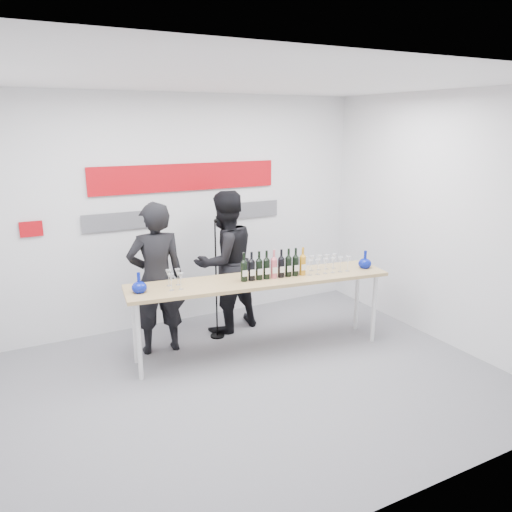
% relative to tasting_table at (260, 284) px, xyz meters
% --- Properties ---
extents(ground, '(5.00, 5.00, 0.00)m').
position_rel_tasting_table_xyz_m(ground, '(-0.35, -0.61, -0.84)').
color(ground, slate).
rests_on(ground, ground).
extents(back_wall, '(5.00, 0.04, 3.00)m').
position_rel_tasting_table_xyz_m(back_wall, '(-0.35, 1.39, 0.66)').
color(back_wall, silver).
rests_on(back_wall, ground).
extents(signage, '(3.38, 0.02, 0.79)m').
position_rel_tasting_table_xyz_m(signage, '(-0.41, 1.36, 0.97)').
color(signage, '#B0070F').
rests_on(signage, back_wall).
extents(tasting_table, '(3.08, 1.01, 0.91)m').
position_rel_tasting_table_xyz_m(tasting_table, '(0.00, 0.00, 0.00)').
color(tasting_table, tan).
rests_on(tasting_table, ground).
extents(wine_bottles, '(0.80, 0.18, 0.33)m').
position_rel_tasting_table_xyz_m(wine_bottles, '(0.15, -0.05, 0.23)').
color(wine_bottles, black).
rests_on(wine_bottles, tasting_table).
extents(decanter_left, '(0.16, 0.16, 0.21)m').
position_rel_tasting_table_xyz_m(decanter_left, '(-1.35, 0.16, 0.18)').
color(decanter_left, '#07168C').
rests_on(decanter_left, tasting_table).
extents(decanter_right, '(0.16, 0.16, 0.21)m').
position_rel_tasting_table_xyz_m(decanter_right, '(1.34, -0.21, 0.18)').
color(decanter_right, '#07168C').
rests_on(decanter_right, tasting_table).
extents(glasses_left, '(0.18, 0.24, 0.18)m').
position_rel_tasting_table_xyz_m(glasses_left, '(-0.97, 0.13, 0.16)').
color(glasses_left, silver).
rests_on(glasses_left, tasting_table).
extents(glasses_right, '(0.56, 0.29, 0.18)m').
position_rel_tasting_table_xyz_m(glasses_right, '(0.81, -0.12, 0.16)').
color(glasses_right, silver).
rests_on(glasses_right, tasting_table).
extents(presenter_left, '(0.69, 0.48, 1.79)m').
position_rel_tasting_table_xyz_m(presenter_left, '(-1.04, 0.58, 0.05)').
color(presenter_left, black).
rests_on(presenter_left, ground).
extents(presenter_right, '(1.02, 0.88, 1.82)m').
position_rel_tasting_table_xyz_m(presenter_right, '(-0.07, 0.82, 0.07)').
color(presenter_right, black).
rests_on(presenter_right, ground).
extents(mic_stand, '(0.18, 0.18, 1.53)m').
position_rel_tasting_table_xyz_m(mic_stand, '(-0.28, 0.62, -0.37)').
color(mic_stand, black).
rests_on(mic_stand, ground).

